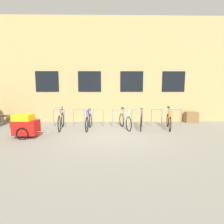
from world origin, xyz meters
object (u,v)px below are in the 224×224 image
(planter_box, at_px, (191,117))
(backpack, at_px, (14,124))
(bicycle_silver, at_px, (61,121))
(wooden_bench, at_px, (9,118))
(bicycle_white, at_px, (125,121))
(bicycle_blue, at_px, (89,121))
(bike_trailer, at_px, (26,125))
(bicycle_red, at_px, (141,121))
(bicycle_orange, at_px, (169,121))

(planter_box, bearing_deg, backpack, -171.79)
(bicycle_silver, relative_size, wooden_bench, 1.17)
(bicycle_white, height_order, backpack, bicycle_white)
(bicycle_blue, height_order, bike_trailer, bicycle_blue)
(backpack, relative_size, planter_box, 0.63)
(bicycle_red, height_order, backpack, bicycle_red)
(bicycle_orange, relative_size, bicycle_silver, 0.92)
(bicycle_white, xyz_separation_m, planter_box, (3.92, 1.51, -0.09))
(bicycle_orange, bearing_deg, planter_box, 41.12)
(bicycle_white, bearing_deg, bicycle_blue, -175.88)
(bicycle_silver, xyz_separation_m, planter_box, (6.98, 1.54, -0.10))
(bicycle_orange, height_order, bike_trailer, bicycle_orange)
(bicycle_white, xyz_separation_m, bicycle_orange, (2.10, -0.07, -0.00))
(bicycle_red, relative_size, bike_trailer, 1.11)
(bicycle_white, distance_m, backpack, 5.43)
(bicycle_blue, relative_size, bicycle_orange, 0.99)
(bicycle_red, xyz_separation_m, bike_trailer, (-4.83, -1.44, 0.10))
(bicycle_orange, relative_size, backpack, 3.80)
(bike_trailer, bearing_deg, bicycle_white, 20.26)
(bicycle_orange, xyz_separation_m, bike_trailer, (-6.15, -1.43, 0.10))
(bike_trailer, xyz_separation_m, planter_box, (7.97, 3.01, -0.18))
(backpack, bearing_deg, wooden_bench, 129.14)
(bicycle_white, height_order, bicycle_blue, bicycle_white)
(bicycle_orange, height_order, planter_box, bicycle_orange)
(bicycle_blue, xyz_separation_m, bicycle_silver, (-1.33, 0.10, 0.03))
(bicycle_white, height_order, bicycle_silver, bicycle_silver)
(bicycle_red, relative_size, planter_box, 2.32)
(bicycle_white, bearing_deg, bicycle_red, -4.60)
(bicycle_red, bearing_deg, wooden_bench, 169.06)
(bicycle_silver, bearing_deg, planter_box, 12.44)
(bicycle_blue, bearing_deg, bicycle_white, 4.12)
(bicycle_orange, bearing_deg, bike_trailer, -166.96)
(bicycle_orange, height_order, backpack, bicycle_orange)
(bicycle_orange, bearing_deg, backpack, 178.18)
(bicycle_blue, bearing_deg, bicycle_red, 1.43)
(bicycle_white, distance_m, bicycle_orange, 2.10)
(bicycle_red, height_order, bicycle_orange, bicycle_orange)
(backpack, distance_m, planter_box, 9.44)
(bicycle_red, height_order, planter_box, bicycle_red)
(bicycle_white, bearing_deg, bicycle_orange, -1.98)
(planter_box, bearing_deg, bicycle_red, -153.36)
(bicycle_silver, relative_size, backpack, 4.13)
(wooden_bench, bearing_deg, bicycle_blue, -17.44)
(backpack, bearing_deg, bicycle_blue, -1.66)
(bicycle_red, relative_size, backpack, 3.69)
(bicycle_silver, bearing_deg, wooden_bench, 157.53)
(bicycle_silver, height_order, backpack, bicycle_silver)
(bicycle_red, height_order, bicycle_silver, bicycle_silver)
(wooden_bench, distance_m, planter_box, 10.17)
(bicycle_red, bearing_deg, backpack, 177.89)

